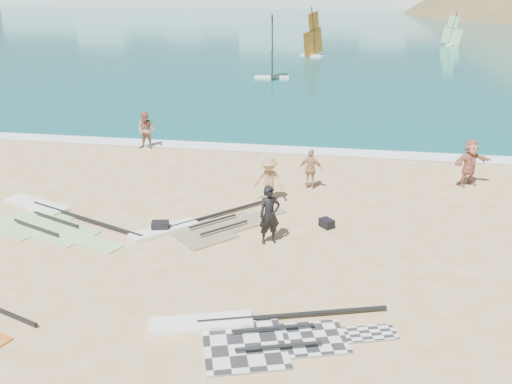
% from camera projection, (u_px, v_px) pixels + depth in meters
% --- Properties ---
extents(ground, '(300.00, 300.00, 0.00)m').
position_uv_depth(ground, '(214.00, 278.00, 15.24)').
color(ground, '#E0BC83').
rests_on(ground, ground).
extents(sea, '(300.00, 240.00, 0.06)m').
position_uv_depth(sea, '(345.00, 12.00, 137.03)').
color(sea, '#0B4C50').
rests_on(sea, ground).
extents(surf_line, '(300.00, 1.20, 0.04)m').
position_uv_depth(surf_line, '(277.00, 150.00, 26.59)').
color(surf_line, white).
rests_on(surf_line, ground).
extents(rig_grey, '(5.70, 3.19, 0.20)m').
position_uv_depth(rig_grey, '(252.00, 332.00, 12.82)').
color(rig_grey, '#2A2B2D').
rests_on(rig_grey, ground).
extents(rig_green, '(6.00, 4.00, 0.20)m').
position_uv_depth(rig_green, '(49.00, 218.00, 18.92)').
color(rig_green, '#40B016').
rests_on(rig_green, ground).
extents(rig_orange, '(4.60, 4.29, 0.20)m').
position_uv_depth(rig_orange, '(200.00, 227.00, 18.24)').
color(rig_orange, '#FF6311').
rests_on(rig_orange, ground).
extents(gear_bag_near, '(0.60, 0.49, 0.34)m').
position_uv_depth(gear_bag_near, '(160.00, 227.00, 17.95)').
color(gear_bag_near, black).
rests_on(gear_bag_near, ground).
extents(gear_bag_far, '(0.55, 0.56, 0.28)m').
position_uv_depth(gear_bag_far, '(327.00, 223.00, 18.28)').
color(gear_bag_far, black).
rests_on(gear_bag_far, ground).
extents(person_wetsuit, '(0.78, 0.69, 1.80)m').
position_uv_depth(person_wetsuit, '(270.00, 215.00, 16.96)').
color(person_wetsuit, black).
rests_on(person_wetsuit, ground).
extents(beachgoer_left, '(0.91, 0.73, 1.76)m').
position_uv_depth(beachgoer_left, '(146.00, 130.00, 26.51)').
color(beachgoer_left, '#9A6650').
rests_on(beachgoer_left, ground).
extents(beachgoer_mid, '(1.16, 0.80, 1.65)m').
position_uv_depth(beachgoer_mid, '(269.00, 180.00, 20.14)').
color(beachgoer_mid, '#AD8052').
rests_on(beachgoer_mid, ground).
extents(beachgoer_back, '(0.95, 0.51, 1.53)m').
position_uv_depth(beachgoer_back, '(311.00, 169.00, 21.45)').
color(beachgoer_back, tan).
rests_on(beachgoer_back, ground).
extents(beachgoer_right, '(1.73, 1.37, 1.83)m').
position_uv_depth(beachgoer_right, '(470.00, 163.00, 21.72)').
color(beachgoer_right, '#BB6D5B').
rests_on(beachgoer_right, ground).
extents(windsurfer_left, '(2.81, 3.36, 5.02)m').
position_uv_depth(windsurfer_left, '(272.00, 61.00, 45.10)').
color(windsurfer_left, white).
rests_on(windsurfer_left, ground).
extents(windsurfer_centre, '(2.70, 2.81, 4.94)m').
position_uv_depth(windsurfer_centre, '(313.00, 43.00, 58.03)').
color(windsurfer_centre, white).
rests_on(windsurfer_centre, ground).
extents(windsurfer_right, '(2.28, 2.15, 3.88)m').
position_uv_depth(windsurfer_right, '(452.00, 36.00, 67.45)').
color(windsurfer_right, white).
rests_on(windsurfer_right, ground).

